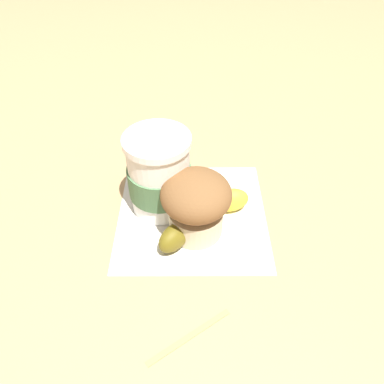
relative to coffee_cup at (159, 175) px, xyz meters
The scene contains 6 objects.
ground_plane 0.08m from the coffee_cup, 32.61° to the right, with size 3.00×3.00×0.00m, color tan.
paper_napkin 0.08m from the coffee_cup, 32.61° to the right, with size 0.22×0.22×0.00m, color white.
coffee_cup is the anchor object (origin of this frame).
muffin 0.07m from the coffee_cup, 56.12° to the right, with size 0.09×0.09×0.10m.
banana 0.08m from the coffee_cup, 45.20° to the right, with size 0.15×0.10×0.04m.
wooden_stirrer 0.22m from the coffee_cup, 88.06° to the right, with size 0.11×0.01×0.00m, color tan.
Camera 1 is at (-0.07, -0.38, 0.40)m, focal length 35.00 mm.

